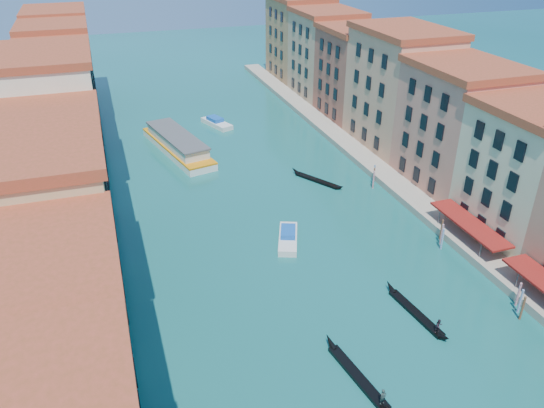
# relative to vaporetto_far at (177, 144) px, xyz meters

# --- Properties ---
(left_bank_palazzos) EXTENTS (12.80, 128.40, 21.00)m
(left_bank_palazzos) POSITION_rel_vaporetto_far_xyz_m (-18.49, -16.35, 8.22)
(left_bank_palazzos) COLOR tan
(left_bank_palazzos) RESTS_ON ground
(right_bank_palazzos) EXTENTS (12.80, 128.40, 21.00)m
(right_bank_palazzos) POSITION_rel_vaporetto_far_xyz_m (37.51, -16.03, 8.26)
(right_bank_palazzos) COLOR #9A3F3B
(right_bank_palazzos) RESTS_ON ground
(quay) EXTENTS (4.00, 140.00, 1.00)m
(quay) POSITION_rel_vaporetto_far_xyz_m (29.51, -16.03, -0.98)
(quay) COLOR #A19781
(quay) RESTS_ON ground
(mooring_poles_right) EXTENTS (1.44, 54.24, 3.20)m
(mooring_poles_right) POSITION_rel_vaporetto_far_xyz_m (26.61, -52.23, -0.18)
(mooring_poles_right) COLOR brown
(mooring_poles_right) RESTS_ON ground
(vaporetto_far) EXTENTS (9.88, 22.69, 3.29)m
(vaporetto_far) POSITION_rel_vaporetto_far_xyz_m (0.00, 0.00, 0.00)
(vaporetto_far) COLOR white
(vaporetto_far) RESTS_ON ground
(gondola_fore) EXTENTS (2.47, 10.92, 2.18)m
(gondola_fore) POSITION_rel_vaporetto_far_xyz_m (6.50, -58.04, -1.11)
(gondola_fore) COLOR black
(gondola_fore) RESTS_ON ground
(gondola_right) EXTENTS (2.04, 10.53, 2.10)m
(gondola_right) POSITION_rel_vaporetto_far_xyz_m (16.24, -52.20, -1.08)
(gondola_right) COLOR black
(gondola_right) RESTS_ON ground
(gondola_far) EXTENTS (6.02, 9.43, 1.49)m
(gondola_far) POSITION_rel_vaporetto_far_xyz_m (18.68, -18.98, -1.18)
(gondola_far) COLOR black
(gondola_far) RESTS_ON ground
(motorboat_mid) EXTENTS (4.77, 7.61, 1.51)m
(motorboat_mid) POSITION_rel_vaporetto_far_xyz_m (8.45, -34.24, -0.90)
(motorboat_mid) COLOR silver
(motorboat_mid) RESTS_ON ground
(motorboat_far) EXTENTS (5.15, 8.35, 1.65)m
(motorboat_far) POSITION_rel_vaporetto_far_xyz_m (9.60, 11.14, -0.84)
(motorboat_far) COLOR silver
(motorboat_far) RESTS_ON ground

